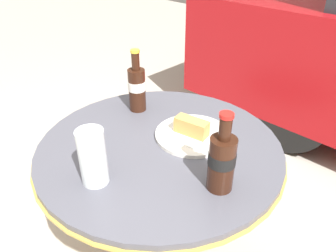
% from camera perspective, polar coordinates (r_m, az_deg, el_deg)
% --- Properties ---
extents(bistro_table, '(0.77, 0.77, 0.70)m').
position_cam_1_polar(bistro_table, '(1.11, -1.39, -8.68)').
color(bistro_table, gold).
rests_on(bistro_table, ground_plane).
extents(cola_bottle_left, '(0.07, 0.07, 0.22)m').
position_cam_1_polar(cola_bottle_left, '(0.83, 9.34, -5.93)').
color(cola_bottle_left, '#33190F').
rests_on(cola_bottle_left, bistro_table).
extents(cola_bottle_right, '(0.06, 0.06, 0.23)m').
position_cam_1_polar(cola_bottle_right, '(1.19, -5.44, 6.75)').
color(cola_bottle_right, '#33190F').
rests_on(cola_bottle_right, bistro_table).
extents(drinking_glass, '(0.07, 0.07, 0.16)m').
position_cam_1_polar(drinking_glass, '(0.87, -12.99, -5.63)').
color(drinking_glass, silver).
rests_on(drinking_glass, bistro_table).
extents(lunch_plate_near, '(0.24, 0.24, 0.07)m').
position_cam_1_polar(lunch_plate_near, '(1.06, 4.28, -1.17)').
color(lunch_plate_near, silver).
rests_on(lunch_plate_near, bistro_table).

